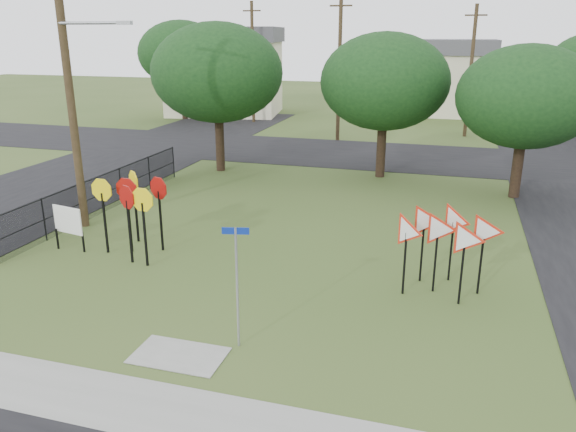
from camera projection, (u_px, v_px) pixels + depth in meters
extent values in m
plane|color=#32491B|center=(222.00, 307.00, 14.39)|extent=(140.00, 140.00, 0.00)
cube|color=gray|center=(135.00, 405.00, 10.56)|extent=(30.00, 1.60, 0.02)
cube|color=black|center=(72.00, 180.00, 26.76)|extent=(8.00, 50.00, 0.02)
cube|color=black|center=(357.00, 154.00, 32.61)|extent=(60.00, 8.00, 0.02)
cube|color=gray|center=(179.00, 355.00, 12.20)|extent=(2.00, 1.20, 0.02)
cylinder|color=#9A9CA2|center=(237.00, 289.00, 12.18)|extent=(0.06, 0.06, 2.81)
cube|color=navy|center=(235.00, 231.00, 11.77)|extent=(0.57, 0.15, 0.15)
cube|color=black|center=(130.00, 222.00, 17.75)|extent=(0.06, 0.06, 1.98)
cube|color=black|center=(161.00, 221.00, 17.87)|extent=(0.06, 0.06, 1.98)
cube|color=black|center=(130.00, 232.00, 16.90)|extent=(0.06, 0.06, 1.98)
cube|color=black|center=(105.00, 223.00, 17.67)|extent=(0.06, 0.06, 1.98)
cube|color=black|center=(136.00, 213.00, 18.65)|extent=(0.06, 0.06, 1.98)
cube|color=black|center=(145.00, 235.00, 16.65)|extent=(0.06, 0.06, 1.98)
cube|color=black|center=(405.00, 264.00, 14.87)|extent=(0.06, 0.06, 1.74)
cube|color=black|center=(435.00, 261.00, 15.01)|extent=(0.06, 0.06, 1.74)
cube|color=black|center=(462.00, 273.00, 14.30)|extent=(0.06, 0.06, 1.74)
cube|color=black|center=(422.00, 252.00, 15.65)|extent=(0.06, 0.06, 1.74)
cube|color=black|center=(451.00, 251.00, 15.70)|extent=(0.06, 0.06, 1.74)
cube|color=black|center=(481.00, 263.00, 14.87)|extent=(0.06, 0.06, 1.74)
cube|color=black|center=(57.00, 239.00, 18.18)|extent=(0.05, 0.05, 0.69)
cube|color=black|center=(83.00, 242.00, 17.91)|extent=(0.05, 0.05, 0.69)
cube|color=white|center=(68.00, 220.00, 17.83)|extent=(1.16, 0.26, 0.88)
cylinder|color=#43331F|center=(69.00, 86.00, 18.92)|extent=(0.28, 0.28, 10.00)
cylinder|color=#9A9CA2|center=(91.00, 23.00, 17.89)|extent=(2.40, 0.10, 0.10)
cube|color=#9A9CA2|center=(124.00, 23.00, 17.56)|extent=(0.50, 0.18, 0.12)
cylinder|color=#43331F|center=(339.00, 70.00, 35.41)|extent=(0.24, 0.24, 9.00)
cube|color=#43331F|center=(341.00, 6.00, 34.23)|extent=(1.40, 0.10, 0.10)
cylinder|color=#43331F|center=(471.00, 72.00, 36.96)|extent=(0.24, 0.24, 8.50)
cube|color=#43331F|center=(476.00, 15.00, 35.86)|extent=(1.40, 0.10, 0.10)
cylinder|color=#43331F|center=(253.00, 63.00, 43.05)|extent=(0.24, 0.24, 9.00)
cube|color=#43331F|center=(252.00, 11.00, 41.87)|extent=(1.40, 0.10, 0.10)
cylinder|color=black|center=(44.00, 220.00, 18.77)|extent=(0.05, 0.05, 1.50)
cylinder|color=black|center=(86.00, 201.00, 20.87)|extent=(0.05, 0.05, 1.50)
cylinder|color=black|center=(121.00, 186.00, 22.96)|extent=(0.05, 0.05, 1.50)
cylinder|color=black|center=(149.00, 173.00, 25.06)|extent=(0.05, 0.05, 1.50)
cylinder|color=black|center=(174.00, 162.00, 27.16)|extent=(0.05, 0.05, 1.50)
cube|color=black|center=(102.00, 175.00, 21.70)|extent=(0.03, 11.50, 0.03)
cube|color=black|center=(104.00, 193.00, 21.92)|extent=(0.03, 11.50, 0.03)
cube|color=black|center=(104.00, 193.00, 21.92)|extent=(0.01, 11.50, 1.50)
cube|color=beige|center=(225.00, 78.00, 48.24)|extent=(10.08, 8.46, 6.00)
cube|color=#4B4A50|center=(224.00, 34.00, 47.13)|extent=(10.58, 8.88, 1.20)
cube|color=beige|center=(443.00, 84.00, 48.98)|extent=(8.00, 8.00, 5.00)
cube|color=#4B4A50|center=(446.00, 47.00, 48.02)|extent=(8.40, 8.40, 1.20)
cylinder|color=black|center=(220.00, 145.00, 28.37)|extent=(0.44, 0.44, 2.62)
ellipsoid|color=black|center=(217.00, 73.00, 27.27)|extent=(6.40, 6.40, 4.80)
cylinder|color=black|center=(381.00, 152.00, 27.14)|extent=(0.44, 0.44, 2.45)
ellipsoid|color=black|center=(385.00, 82.00, 26.11)|extent=(6.00, 6.00, 4.50)
cylinder|color=black|center=(517.00, 171.00, 23.72)|extent=(0.44, 0.44, 2.27)
ellipsoid|color=black|center=(526.00, 97.00, 22.76)|extent=(5.60, 5.60, 4.20)
cylinder|color=black|center=(184.00, 102.00, 45.64)|extent=(0.44, 0.44, 2.80)
ellipsoid|color=black|center=(181.00, 53.00, 44.47)|extent=(6.80, 6.80, 5.10)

